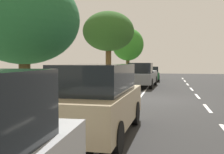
{
  "coord_description": "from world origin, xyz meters",
  "views": [
    {
      "loc": [
        -0.96,
        14.59,
        2.08
      ],
      "look_at": [
        1.45,
        3.05,
        1.39
      ],
      "focal_mm": 43.33,
      "sensor_mm": 36.0,
      "label": 1
    }
  ],
  "objects_px": {
    "bicycle_at_curb": "(110,99)",
    "cyclist_with_backpack": "(107,84)",
    "street_tree_far_end": "(24,20)",
    "fire_hydrant": "(122,81)",
    "parked_suv_tan_mid": "(97,99)",
    "street_tree_mid_block": "(108,32)",
    "pedestrian_on_phone": "(96,74)",
    "parked_pickup_grey_second": "(142,76)",
    "parked_sedan_green_nearest": "(151,74)",
    "street_tree_near_cyclist": "(128,45)"
  },
  "relations": [
    {
      "from": "parked_pickup_grey_second",
      "to": "fire_hydrant",
      "type": "xyz_separation_m",
      "value": [
        1.41,
        1.19,
        -0.33
      ]
    },
    {
      "from": "cyclist_with_backpack",
      "to": "fire_hydrant",
      "type": "distance_m",
      "value": 8.34
    },
    {
      "from": "parked_sedan_green_nearest",
      "to": "bicycle_at_curb",
      "type": "relative_size",
      "value": 2.82
    },
    {
      "from": "fire_hydrant",
      "to": "street_tree_far_end",
      "type": "bearing_deg",
      "value": 86.78
    },
    {
      "from": "parked_suv_tan_mid",
      "to": "parked_sedan_green_nearest",
      "type": "bearing_deg",
      "value": -90.34
    },
    {
      "from": "cyclist_with_backpack",
      "to": "fire_hydrant",
      "type": "bearing_deg",
      "value": -85.37
    },
    {
      "from": "street_tree_mid_block",
      "to": "parked_sedan_green_nearest",
      "type": "bearing_deg",
      "value": -103.56
    },
    {
      "from": "parked_pickup_grey_second",
      "to": "cyclist_with_backpack",
      "type": "bearing_deg",
      "value": 85.55
    },
    {
      "from": "street_tree_near_cyclist",
      "to": "fire_hydrant",
      "type": "height_order",
      "value": "street_tree_near_cyclist"
    },
    {
      "from": "street_tree_near_cyclist",
      "to": "street_tree_far_end",
      "type": "height_order",
      "value": "street_tree_near_cyclist"
    },
    {
      "from": "parked_suv_tan_mid",
      "to": "street_tree_near_cyclist",
      "type": "xyz_separation_m",
      "value": [
        2.26,
        -21.17,
        2.81
      ]
    },
    {
      "from": "cyclist_with_backpack",
      "to": "street_tree_mid_block",
      "type": "height_order",
      "value": "street_tree_mid_block"
    },
    {
      "from": "street_tree_near_cyclist",
      "to": "fire_hydrant",
      "type": "distance_m",
      "value": 8.53
    },
    {
      "from": "street_tree_near_cyclist",
      "to": "street_tree_far_end",
      "type": "distance_m",
      "value": 21.07
    },
    {
      "from": "cyclist_with_backpack",
      "to": "street_tree_near_cyclist",
      "type": "height_order",
      "value": "street_tree_near_cyclist"
    },
    {
      "from": "street_tree_far_end",
      "to": "fire_hydrant",
      "type": "relative_size",
      "value": 5.34
    },
    {
      "from": "parked_suv_tan_mid",
      "to": "pedestrian_on_phone",
      "type": "xyz_separation_m",
      "value": [
        3.58,
        -12.98,
        0.08
      ]
    },
    {
      "from": "parked_sedan_green_nearest",
      "to": "street_tree_far_end",
      "type": "relative_size",
      "value": 1.0
    },
    {
      "from": "parked_pickup_grey_second",
      "to": "bicycle_at_curb",
      "type": "bearing_deg",
      "value": 87.03
    },
    {
      "from": "parked_sedan_green_nearest",
      "to": "fire_hydrant",
      "type": "distance_m",
      "value": 8.43
    },
    {
      "from": "cyclist_with_backpack",
      "to": "parked_suv_tan_mid",
      "type": "bearing_deg",
      "value": 99.52
    },
    {
      "from": "parked_suv_tan_mid",
      "to": "bicycle_at_curb",
      "type": "height_order",
      "value": "parked_suv_tan_mid"
    },
    {
      "from": "parked_pickup_grey_second",
      "to": "pedestrian_on_phone",
      "type": "distance_m",
      "value": 3.8
    },
    {
      "from": "bicycle_at_curb",
      "to": "fire_hydrant",
      "type": "height_order",
      "value": "fire_hydrant"
    },
    {
      "from": "street_tree_near_cyclist",
      "to": "street_tree_far_end",
      "type": "bearing_deg",
      "value": 90.0
    },
    {
      "from": "parked_sedan_green_nearest",
      "to": "street_tree_mid_block",
      "type": "distance_m",
      "value": 10.75
    },
    {
      "from": "parked_pickup_grey_second",
      "to": "street_tree_near_cyclist",
      "type": "distance_m",
      "value": 7.58
    },
    {
      "from": "bicycle_at_curb",
      "to": "pedestrian_on_phone",
      "type": "distance_m",
      "value": 8.95
    },
    {
      "from": "parked_sedan_green_nearest",
      "to": "street_tree_mid_block",
      "type": "relative_size",
      "value": 0.82
    },
    {
      "from": "parked_suv_tan_mid",
      "to": "street_tree_far_end",
      "type": "relative_size",
      "value": 1.06
    },
    {
      "from": "street_tree_mid_block",
      "to": "pedestrian_on_phone",
      "type": "distance_m",
      "value": 3.58
    },
    {
      "from": "bicycle_at_curb",
      "to": "cyclist_with_backpack",
      "type": "bearing_deg",
      "value": -64.39
    },
    {
      "from": "parked_pickup_grey_second",
      "to": "street_tree_far_end",
      "type": "distance_m",
      "value": 14.77
    },
    {
      "from": "parked_sedan_green_nearest",
      "to": "parked_pickup_grey_second",
      "type": "relative_size",
      "value": 0.83
    },
    {
      "from": "pedestrian_on_phone",
      "to": "fire_hydrant",
      "type": "distance_m",
      "value": 2.16
    },
    {
      "from": "parked_pickup_grey_second",
      "to": "street_tree_mid_block",
      "type": "xyz_separation_m",
      "value": [
        2.16,
        2.83,
        3.28
      ]
    },
    {
      "from": "parked_suv_tan_mid",
      "to": "street_tree_mid_block",
      "type": "distance_m",
      "value": 12.31
    },
    {
      "from": "bicycle_at_curb",
      "to": "street_tree_near_cyclist",
      "type": "height_order",
      "value": "street_tree_near_cyclist"
    },
    {
      "from": "street_tree_mid_block",
      "to": "fire_hydrant",
      "type": "relative_size",
      "value": 6.52
    },
    {
      "from": "fire_hydrant",
      "to": "street_tree_mid_block",
      "type": "bearing_deg",
      "value": 65.6
    },
    {
      "from": "street_tree_mid_block",
      "to": "parked_suv_tan_mid",
      "type": "bearing_deg",
      "value": 100.95
    },
    {
      "from": "bicycle_at_curb",
      "to": "pedestrian_on_phone",
      "type": "height_order",
      "value": "pedestrian_on_phone"
    },
    {
      "from": "bicycle_at_curb",
      "to": "street_tree_far_end",
      "type": "xyz_separation_m",
      "value": [
        1.64,
        4.47,
        2.91
      ]
    },
    {
      "from": "parked_sedan_green_nearest",
      "to": "parked_pickup_grey_second",
      "type": "xyz_separation_m",
      "value": [
        0.23,
        7.08,
        0.15
      ]
    },
    {
      "from": "bicycle_at_curb",
      "to": "pedestrian_on_phone",
      "type": "relative_size",
      "value": 0.94
    },
    {
      "from": "parked_sedan_green_nearest",
      "to": "fire_hydrant",
      "type": "relative_size",
      "value": 5.34
    },
    {
      "from": "parked_sedan_green_nearest",
      "to": "parked_pickup_grey_second",
      "type": "bearing_deg",
      "value": 88.11
    },
    {
      "from": "bicycle_at_curb",
      "to": "street_tree_mid_block",
      "type": "height_order",
      "value": "street_tree_mid_block"
    },
    {
      "from": "pedestrian_on_phone",
      "to": "bicycle_at_curb",
      "type": "bearing_deg",
      "value": 109.34
    },
    {
      "from": "bicycle_at_curb",
      "to": "street_tree_mid_block",
      "type": "xyz_separation_m",
      "value": [
        1.64,
        -7.12,
        3.8
      ]
    }
  ]
}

